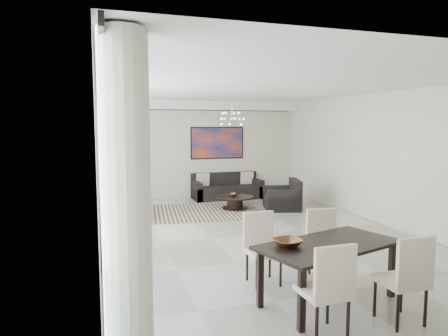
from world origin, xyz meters
name	(u,v)px	position (x,y,z in m)	size (l,w,h in m)	color
room_shell	(279,162)	(0.46, 0.00, 1.45)	(6.00, 9.00, 2.90)	#A8A39B
window_wall	(107,166)	(-2.86, 0.00, 1.47)	(0.37, 8.95, 2.90)	white
soffit	(203,105)	(0.00, 4.30, 2.77)	(5.98, 0.40, 0.26)	white
painting	(217,143)	(0.50, 4.47, 1.65)	(1.68, 0.04, 0.98)	#BB411A
chandelier	(232,119)	(0.30, 2.50, 2.35)	(0.66, 0.66, 0.71)	silver
rug	(202,212)	(-0.53, 2.38, 0.01)	(2.82, 2.17, 0.01)	black
coffee_table	(235,202)	(0.39, 2.49, 0.19)	(0.96, 0.96, 0.33)	black
bowl_coffee	(232,195)	(0.33, 2.55, 0.37)	(0.23, 0.23, 0.07)	brown
sofa_main	(227,190)	(0.67, 4.07, 0.25)	(2.07, 0.85, 0.75)	black
loveseat	(120,206)	(-2.55, 2.41, 0.26)	(0.87, 1.54, 0.77)	black
armchair	(283,199)	(1.59, 2.09, 0.27)	(1.10, 1.13, 0.78)	black
side_table	(120,193)	(-2.46, 3.69, 0.36)	(0.39, 0.39, 0.54)	black
tv_console	(115,241)	(-2.76, -0.47, 0.25)	(0.45, 1.60, 0.50)	black
television	(124,207)	(-2.60, -0.54, 0.83)	(1.13, 0.15, 0.65)	gray
dining_table	(329,250)	(-0.34, -3.10, 0.65)	(1.96, 1.35, 0.74)	black
dining_chair_sw	(329,284)	(-0.81, -3.87, 0.58)	(0.47, 0.47, 1.01)	beige
dining_chair_se	(408,274)	(0.15, -3.88, 0.58)	(0.46, 0.46, 1.01)	beige
dining_chair_nw	(261,242)	(-0.86, -2.24, 0.56)	(0.45, 0.45, 0.97)	beige
dining_chair_ne	(324,238)	(0.08, -2.31, 0.55)	(0.49, 0.49, 0.96)	beige
bowl_dining	(288,242)	(-0.86, -3.04, 0.78)	(0.33, 0.33, 0.08)	brown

